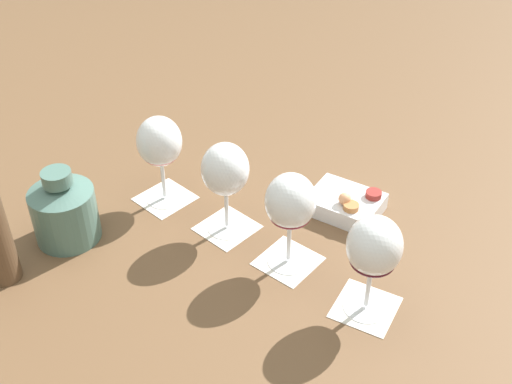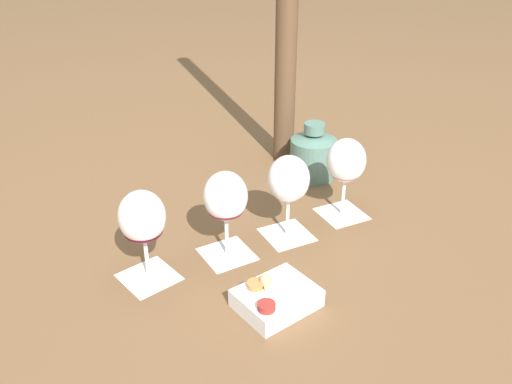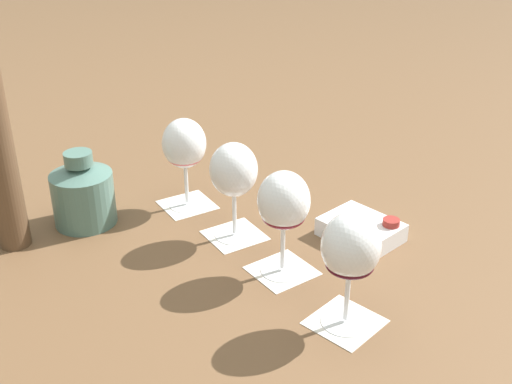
{
  "view_description": "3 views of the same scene",
  "coord_description": "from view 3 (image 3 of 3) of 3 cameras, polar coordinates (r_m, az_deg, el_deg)",
  "views": [
    {
      "loc": [
        -0.09,
        -0.87,
        0.78
      ],
      "look_at": [
        -0.0,
        -0.0,
        0.12
      ],
      "focal_mm": 45.0,
      "sensor_mm": 36.0,
      "label": 1
    },
    {
      "loc": [
        0.91,
        0.24,
        0.64
      ],
      "look_at": [
        -0.0,
        -0.0,
        0.12
      ],
      "focal_mm": 38.0,
      "sensor_mm": 36.0,
      "label": 2
    },
    {
      "loc": [
        0.15,
        -0.95,
        0.61
      ],
      "look_at": [
        -0.0,
        -0.0,
        0.12
      ],
      "focal_mm": 45.0,
      "sensor_mm": 36.0,
      "label": 3
    }
  ],
  "objects": [
    {
      "name": "wine_glass_1",
      "position": [
        1.14,
        -1.99,
        1.59
      ],
      "size": [
        0.09,
        0.09,
        0.18
      ],
      "color": "white",
      "rests_on": "tasting_card_1"
    },
    {
      "name": "wine_glass_0",
      "position": [
        1.25,
        -6.39,
        3.94
      ],
      "size": [
        0.09,
        0.09,
        0.18
      ],
      "color": "white",
      "rests_on": "tasting_card_0"
    },
    {
      "name": "wine_glass_3",
      "position": [
        0.92,
        8.41,
        -5.21
      ],
      "size": [
        0.09,
        0.09,
        0.18
      ],
      "color": "white",
      "rests_on": "tasting_card_3"
    },
    {
      "name": "tasting_card_2",
      "position": [
        1.1,
        2.34,
        -6.98
      ],
      "size": [
        0.14,
        0.14,
        0.0
      ],
      "color": "silver",
      "rests_on": "ground_plane"
    },
    {
      "name": "tasting_card_1",
      "position": [
        1.19,
        -1.9,
        -3.85
      ],
      "size": [
        0.14,
        0.14,
        0.0
      ],
      "color": "silver",
      "rests_on": "ground_plane"
    },
    {
      "name": "ground_plane",
      "position": [
        1.14,
        0.17,
        -5.52
      ],
      "size": [
        8.0,
        8.0,
        0.0
      ],
      "primitive_type": "plane",
      "color": "brown"
    },
    {
      "name": "snack_dish",
      "position": [
        1.19,
        9.36,
        -3.29
      ],
      "size": [
        0.17,
        0.17,
        0.06
      ],
      "color": "silver",
      "rests_on": "ground_plane"
    },
    {
      "name": "ceramic_vase",
      "position": [
        1.25,
        -15.14,
        -0.07
      ],
      "size": [
        0.12,
        0.12,
        0.15
      ],
      "color": "#4C7066",
      "rests_on": "ground_plane"
    },
    {
      "name": "wine_glass_2",
      "position": [
        1.03,
        2.47,
        -1.19
      ],
      "size": [
        0.09,
        0.09,
        0.18
      ],
      "color": "white",
      "rests_on": "tasting_card_2"
    },
    {
      "name": "tasting_card_3",
      "position": [
        0.99,
        7.92,
        -11.36
      ],
      "size": [
        0.13,
        0.14,
        0.0
      ],
      "color": "silver",
      "rests_on": "ground_plane"
    },
    {
      "name": "tasting_card_0",
      "position": [
        1.31,
        -6.11,
        -1.12
      ],
      "size": [
        0.14,
        0.14,
        0.0
      ],
      "color": "silver",
      "rests_on": "ground_plane"
    }
  ]
}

